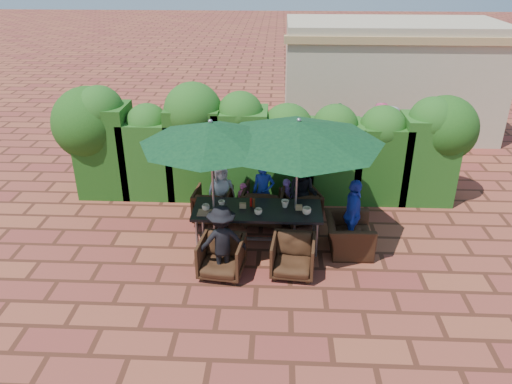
{
  "coord_description": "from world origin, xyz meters",
  "views": [
    {
      "loc": [
        0.31,
        -7.8,
        5.0
      ],
      "look_at": [
        -0.08,
        0.4,
        1.0
      ],
      "focal_mm": 35.0,
      "sensor_mm": 36.0,
      "label": 1
    }
  ],
  "objects_px": {
    "umbrella_right": "(298,132)",
    "chair_far_right": "(301,204)",
    "dining_table": "(257,213)",
    "umbrella_left": "(211,133)",
    "chair_far_mid": "(264,203)",
    "chair_end_right": "(349,230)",
    "chair_near_left": "(222,255)",
    "chair_near_right": "(293,255)",
    "chair_far_left": "(213,203)"
  },
  "relations": [
    {
      "from": "chair_far_right",
      "to": "chair_near_left",
      "type": "distance_m",
      "value": 2.39
    },
    {
      "from": "chair_far_left",
      "to": "dining_table",
      "type": "bearing_deg",
      "value": 141.36
    },
    {
      "from": "umbrella_left",
      "to": "chair_far_mid",
      "type": "height_order",
      "value": "umbrella_left"
    },
    {
      "from": "umbrella_right",
      "to": "chair_near_right",
      "type": "distance_m",
      "value": 2.08
    },
    {
      "from": "chair_far_mid",
      "to": "chair_end_right",
      "type": "distance_m",
      "value": 1.86
    },
    {
      "from": "chair_far_left",
      "to": "chair_far_right",
      "type": "relative_size",
      "value": 1.03
    },
    {
      "from": "chair_far_left",
      "to": "umbrella_right",
      "type": "bearing_deg",
      "value": 158.25
    },
    {
      "from": "chair_far_right",
      "to": "chair_end_right",
      "type": "xyz_separation_m",
      "value": [
        0.84,
        -1.08,
        0.06
      ]
    },
    {
      "from": "chair_near_left",
      "to": "chair_end_right",
      "type": "relative_size",
      "value": 0.77
    },
    {
      "from": "chair_near_left",
      "to": "chair_end_right",
      "type": "bearing_deg",
      "value": 28.58
    },
    {
      "from": "chair_far_mid",
      "to": "dining_table",
      "type": "bearing_deg",
      "value": 90.64
    },
    {
      "from": "chair_far_left",
      "to": "chair_near_left",
      "type": "relative_size",
      "value": 1.01
    },
    {
      "from": "umbrella_left",
      "to": "umbrella_right",
      "type": "relative_size",
      "value": 0.83
    },
    {
      "from": "umbrella_left",
      "to": "umbrella_right",
      "type": "bearing_deg",
      "value": 5.22
    },
    {
      "from": "chair_far_right",
      "to": "chair_near_right",
      "type": "height_order",
      "value": "chair_near_right"
    },
    {
      "from": "umbrella_left",
      "to": "umbrella_right",
      "type": "height_order",
      "value": "same"
    },
    {
      "from": "umbrella_left",
      "to": "chair_near_left",
      "type": "distance_m",
      "value": 2.06
    },
    {
      "from": "dining_table",
      "to": "chair_far_mid",
      "type": "bearing_deg",
      "value": 84.23
    },
    {
      "from": "umbrella_right",
      "to": "chair_end_right",
      "type": "height_order",
      "value": "umbrella_right"
    },
    {
      "from": "dining_table",
      "to": "chair_far_mid",
      "type": "distance_m",
      "value": 0.93
    },
    {
      "from": "umbrella_left",
      "to": "chair_far_mid",
      "type": "relative_size",
      "value": 2.95
    },
    {
      "from": "umbrella_left",
      "to": "chair_far_mid",
      "type": "distance_m",
      "value": 2.21
    },
    {
      "from": "umbrella_right",
      "to": "chair_near_left",
      "type": "xyz_separation_m",
      "value": [
        -1.25,
        -1.04,
        -1.84
      ]
    },
    {
      "from": "dining_table",
      "to": "chair_far_mid",
      "type": "relative_size",
      "value": 2.79
    },
    {
      "from": "umbrella_left",
      "to": "chair_near_right",
      "type": "distance_m",
      "value": 2.48
    },
    {
      "from": "chair_far_mid",
      "to": "chair_far_right",
      "type": "bearing_deg",
      "value": -167.06
    },
    {
      "from": "chair_near_left",
      "to": "dining_table",
      "type": "bearing_deg",
      "value": 67.28
    },
    {
      "from": "chair_end_right",
      "to": "umbrella_right",
      "type": "bearing_deg",
      "value": 79.26
    },
    {
      "from": "dining_table",
      "to": "umbrella_left",
      "type": "height_order",
      "value": "umbrella_left"
    },
    {
      "from": "dining_table",
      "to": "chair_far_right",
      "type": "xyz_separation_m",
      "value": [
        0.83,
        0.98,
        -0.31
      ]
    },
    {
      "from": "umbrella_left",
      "to": "chair_near_right",
      "type": "height_order",
      "value": "umbrella_left"
    },
    {
      "from": "umbrella_left",
      "to": "chair_end_right",
      "type": "xyz_separation_m",
      "value": [
        2.45,
        -0.04,
        -1.79
      ]
    },
    {
      "from": "dining_table",
      "to": "chair_far_left",
      "type": "height_order",
      "value": "chair_far_left"
    },
    {
      "from": "chair_far_mid",
      "to": "chair_far_right",
      "type": "height_order",
      "value": "chair_far_mid"
    },
    {
      "from": "chair_near_right",
      "to": "dining_table",
      "type": "bearing_deg",
      "value": 131.23
    },
    {
      "from": "dining_table",
      "to": "chair_far_right",
      "type": "relative_size",
      "value": 3.21
    },
    {
      "from": "dining_table",
      "to": "chair_end_right",
      "type": "bearing_deg",
      "value": -3.52
    },
    {
      "from": "chair_far_mid",
      "to": "chair_far_left",
      "type": "bearing_deg",
      "value": 5.25
    },
    {
      "from": "chair_far_left",
      "to": "chair_end_right",
      "type": "distance_m",
      "value": 2.8
    },
    {
      "from": "chair_far_right",
      "to": "chair_near_left",
      "type": "bearing_deg",
      "value": 35.33
    },
    {
      "from": "dining_table",
      "to": "chair_end_right",
      "type": "xyz_separation_m",
      "value": [
        1.67,
        -0.1,
        -0.26
      ]
    },
    {
      "from": "umbrella_left",
      "to": "chair_end_right",
      "type": "distance_m",
      "value": 3.04
    },
    {
      "from": "chair_far_mid",
      "to": "chair_near_left",
      "type": "distance_m",
      "value": 1.97
    },
    {
      "from": "umbrella_right",
      "to": "chair_far_left",
      "type": "xyz_separation_m",
      "value": [
        -1.63,
        0.84,
        -1.84
      ]
    },
    {
      "from": "dining_table",
      "to": "umbrella_left",
      "type": "distance_m",
      "value": 1.73
    },
    {
      "from": "umbrella_left",
      "to": "chair_far_right",
      "type": "distance_m",
      "value": 2.67
    },
    {
      "from": "chair_far_mid",
      "to": "chair_end_right",
      "type": "xyz_separation_m",
      "value": [
        1.58,
        -0.99,
        0.0
      ]
    },
    {
      "from": "umbrella_right",
      "to": "chair_far_right",
      "type": "distance_m",
      "value": 2.06
    },
    {
      "from": "umbrella_left",
      "to": "chair_far_left",
      "type": "xyz_separation_m",
      "value": [
        -0.15,
        0.98,
        -1.84
      ]
    },
    {
      "from": "chair_far_left",
      "to": "chair_near_right",
      "type": "relative_size",
      "value": 1.02
    }
  ]
}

